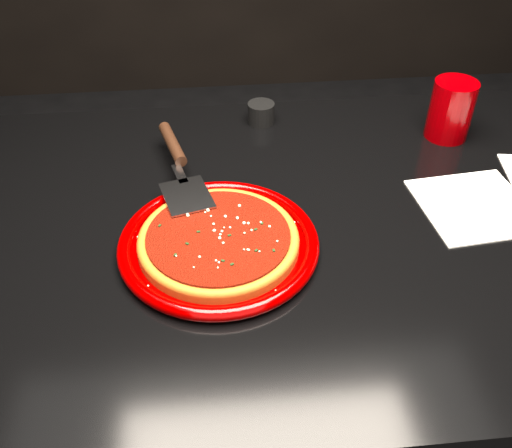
# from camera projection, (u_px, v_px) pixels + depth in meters

# --- Properties ---
(table) EXTENTS (1.20, 0.80, 0.75)m
(table) POSITION_uv_depth(u_px,v_px,m) (284.00, 361.00, 1.17)
(table) COLOR black
(table) RESTS_ON floor
(plate) EXTENTS (0.34, 0.34, 0.02)m
(plate) POSITION_uv_depth(u_px,v_px,m) (219.00, 244.00, 0.87)
(plate) COLOR #750000
(plate) RESTS_ON table
(pizza_crust) EXTENTS (0.27, 0.27, 0.01)m
(pizza_crust) POSITION_uv_depth(u_px,v_px,m) (219.00, 242.00, 0.86)
(pizza_crust) COLOR #904714
(pizza_crust) RESTS_ON plate
(pizza_crust_rim) EXTENTS (0.27, 0.27, 0.02)m
(pizza_crust_rim) POSITION_uv_depth(u_px,v_px,m) (218.00, 239.00, 0.86)
(pizza_crust_rim) COLOR #904714
(pizza_crust_rim) RESTS_ON plate
(pizza_sauce) EXTENTS (0.24, 0.24, 0.01)m
(pizza_sauce) POSITION_uv_depth(u_px,v_px,m) (218.00, 237.00, 0.86)
(pizza_sauce) COLOR maroon
(pizza_sauce) RESTS_ON plate
(parmesan_dusting) EXTENTS (0.21, 0.21, 0.01)m
(parmesan_dusting) POSITION_uv_depth(u_px,v_px,m) (218.00, 234.00, 0.85)
(parmesan_dusting) COLOR beige
(parmesan_dusting) RESTS_ON plate
(basil_flecks) EXTENTS (0.19, 0.19, 0.00)m
(basil_flecks) POSITION_uv_depth(u_px,v_px,m) (218.00, 234.00, 0.85)
(basil_flecks) COLOR black
(basil_flecks) RESTS_ON plate
(pizza_server) EXTENTS (0.16, 0.32, 0.02)m
(pizza_server) POSITION_uv_depth(u_px,v_px,m) (180.00, 166.00, 0.98)
(pizza_server) COLOR silver
(pizza_server) RESTS_ON plate
(cup) EXTENTS (0.10, 0.10, 0.11)m
(cup) POSITION_uv_depth(u_px,v_px,m) (451.00, 110.00, 1.09)
(cup) COLOR #920002
(cup) RESTS_ON table
(napkin_a) EXTENTS (0.19, 0.19, 0.00)m
(napkin_a) POSITION_uv_depth(u_px,v_px,m) (475.00, 206.00, 0.95)
(napkin_a) COLOR white
(napkin_a) RESTS_ON table
(ramekin) EXTENTS (0.07, 0.07, 0.04)m
(ramekin) POSITION_uv_depth(u_px,v_px,m) (261.00, 113.00, 1.15)
(ramekin) COLOR black
(ramekin) RESTS_ON table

